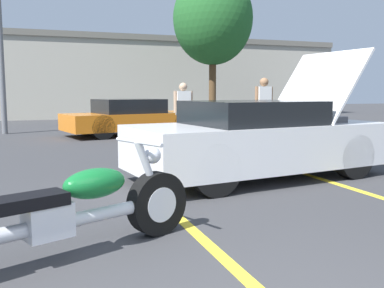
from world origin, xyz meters
The scene contains 9 objects.
parking_stripe_back centered at (0.35, 2.00, 0.00)m, with size 0.12×5.46×0.01m, color yellow.
far_building centered at (0.00, 22.92, 2.34)m, with size 32.00×4.20×4.40m.
light_pole centered at (-2.13, 13.78, 3.72)m, with size 1.21×0.28×6.70m.
tree_background centered at (6.24, 16.36, 4.58)m, with size 3.51×3.51×6.62m.
motorcycle centered at (-0.89, 1.97, 0.38)m, with size 2.39×1.18×0.94m.
show_car_hood_open centered at (2.28, 4.50, 0.63)m, with size 4.38×2.34×2.08m.
parked_car_right_row centered at (1.74, 12.07, 0.56)m, with size 4.69×2.73×1.16m.
spectator_near_motorcycle centered at (4.55, 8.55, 1.05)m, with size 0.52×0.23×1.76m.
spectator_by_show_car centered at (2.45, 9.01, 0.96)m, with size 0.52×0.21×1.62m.
Camera 1 is at (-1.03, -1.59, 1.38)m, focal length 40.00 mm.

